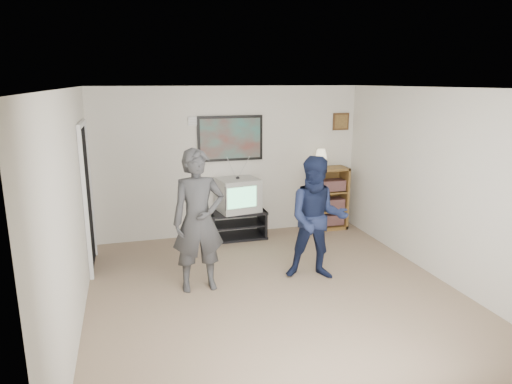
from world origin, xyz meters
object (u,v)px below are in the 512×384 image
person_tall (198,221)px  person_short (317,219)px  bookshelf (327,198)px  media_stand (237,224)px  crt_television (238,195)px

person_tall → person_short: (1.54, -0.10, -0.07)m
person_tall → person_short: person_tall is taller
bookshelf → person_tall: person_tall is taller
media_stand → crt_television: 0.51m
media_stand → bookshelf: bookshelf is taller
crt_television → bookshelf: 1.65m
person_tall → bookshelf: bearing=33.7°
bookshelf → person_short: person_short is taller
person_short → crt_television: bearing=126.8°
media_stand → person_tall: person_tall is taller
media_stand → crt_television: size_ratio=1.47×
media_stand → person_short: 2.04m
crt_television → person_short: bearing=-80.9°
bookshelf → person_short: (-1.03, -1.90, 0.27)m
crt_television → bookshelf: bookshelf is taller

